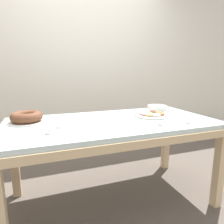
{
  "coord_description": "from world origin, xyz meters",
  "views": [
    {
      "loc": [
        -0.57,
        -1.57,
        1.18
      ],
      "look_at": [
        0.02,
        0.07,
        0.83
      ],
      "focal_mm": 32.0,
      "sensor_mm": 36.0,
      "label": 1
    }
  ],
  "objects_px": {
    "tealight_centre": "(160,124)",
    "tealight_right_edge": "(59,127)",
    "plate_stack": "(157,108)",
    "tealight_left_edge": "(188,123)",
    "cake_chocolate_round": "(27,118)",
    "pastry_platter": "(152,115)",
    "tealight_near_cakes": "(48,133)"
  },
  "relations": [
    {
      "from": "tealight_centre",
      "to": "tealight_right_edge",
      "type": "height_order",
      "value": "same"
    },
    {
      "from": "pastry_platter",
      "to": "plate_stack",
      "type": "relative_size",
      "value": 1.58
    },
    {
      "from": "plate_stack",
      "to": "tealight_left_edge",
      "type": "distance_m",
      "value": 0.61
    },
    {
      "from": "tealight_left_edge",
      "to": "tealight_near_cakes",
      "type": "bearing_deg",
      "value": 174.79
    },
    {
      "from": "tealight_centre",
      "to": "cake_chocolate_round",
      "type": "bearing_deg",
      "value": 155.22
    },
    {
      "from": "tealight_near_cakes",
      "to": "tealight_right_edge",
      "type": "xyz_separation_m",
      "value": [
        0.08,
        0.14,
        0.0
      ]
    },
    {
      "from": "tealight_near_cakes",
      "to": "tealight_centre",
      "type": "height_order",
      "value": "same"
    },
    {
      "from": "plate_stack",
      "to": "tealight_left_edge",
      "type": "bearing_deg",
      "value": -98.9
    },
    {
      "from": "cake_chocolate_round",
      "to": "plate_stack",
      "type": "distance_m",
      "value": 1.33
    },
    {
      "from": "pastry_platter",
      "to": "plate_stack",
      "type": "height_order",
      "value": "plate_stack"
    },
    {
      "from": "cake_chocolate_round",
      "to": "tealight_left_edge",
      "type": "bearing_deg",
      "value": -21.68
    },
    {
      "from": "pastry_platter",
      "to": "tealight_left_edge",
      "type": "height_order",
      "value": "pastry_platter"
    },
    {
      "from": "pastry_platter",
      "to": "tealight_right_edge",
      "type": "relative_size",
      "value": 8.32
    },
    {
      "from": "tealight_near_cakes",
      "to": "tealight_left_edge",
      "type": "height_order",
      "value": "same"
    },
    {
      "from": "cake_chocolate_round",
      "to": "tealight_near_cakes",
      "type": "distance_m",
      "value": 0.42
    },
    {
      "from": "tealight_right_edge",
      "to": "pastry_platter",
      "type": "bearing_deg",
      "value": 7.51
    },
    {
      "from": "plate_stack",
      "to": "tealight_left_edge",
      "type": "xyz_separation_m",
      "value": [
        -0.09,
        -0.6,
        -0.01
      ]
    },
    {
      "from": "cake_chocolate_round",
      "to": "pastry_platter",
      "type": "relative_size",
      "value": 0.9
    },
    {
      "from": "cake_chocolate_round",
      "to": "tealight_centre",
      "type": "relative_size",
      "value": 7.51
    },
    {
      "from": "pastry_platter",
      "to": "tealight_right_edge",
      "type": "xyz_separation_m",
      "value": [
        -0.87,
        -0.11,
        -0.01
      ]
    },
    {
      "from": "pastry_platter",
      "to": "tealight_left_edge",
      "type": "bearing_deg",
      "value": -70.21
    },
    {
      "from": "plate_stack",
      "to": "tealight_near_cakes",
      "type": "bearing_deg",
      "value": -156.65
    },
    {
      "from": "plate_stack",
      "to": "pastry_platter",
      "type": "bearing_deg",
      "value": -131.06
    },
    {
      "from": "plate_stack",
      "to": "tealight_near_cakes",
      "type": "distance_m",
      "value": 1.28
    },
    {
      "from": "tealight_right_edge",
      "to": "plate_stack",
      "type": "bearing_deg",
      "value": 18.66
    },
    {
      "from": "tealight_right_edge",
      "to": "tealight_left_edge",
      "type": "xyz_separation_m",
      "value": [
        0.99,
        -0.24,
        0.0
      ]
    },
    {
      "from": "plate_stack",
      "to": "cake_chocolate_round",
      "type": "bearing_deg",
      "value": -175.0
    },
    {
      "from": "pastry_platter",
      "to": "plate_stack",
      "type": "bearing_deg",
      "value": 48.94
    },
    {
      "from": "tealight_left_edge",
      "to": "cake_chocolate_round",
      "type": "bearing_deg",
      "value": 158.32
    },
    {
      "from": "tealight_centre",
      "to": "tealight_right_edge",
      "type": "relative_size",
      "value": 1.0
    },
    {
      "from": "tealight_centre",
      "to": "tealight_left_edge",
      "type": "relative_size",
      "value": 1.0
    },
    {
      "from": "pastry_platter",
      "to": "tealight_left_edge",
      "type": "xyz_separation_m",
      "value": [
        0.13,
        -0.35,
        -0.01
      ]
    }
  ]
}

